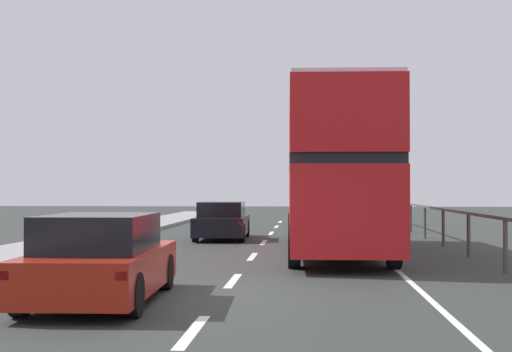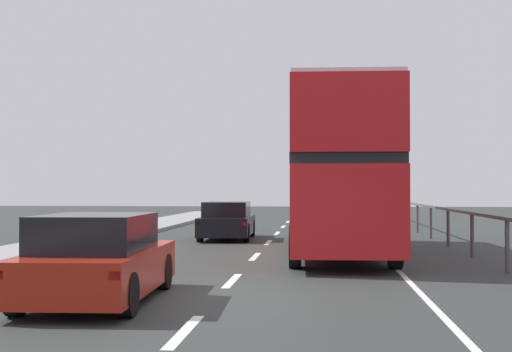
% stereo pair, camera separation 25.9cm
% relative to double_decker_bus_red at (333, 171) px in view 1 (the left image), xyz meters
% --- Properties ---
extents(ground_plane, '(75.94, 120.00, 0.10)m').
position_rel_double_decker_bus_red_xyz_m(ground_plane, '(-2.19, -8.05, -2.37)').
color(ground_plane, '#2C312F').
extents(lane_paint_markings, '(3.60, 46.00, 0.01)m').
position_rel_double_decker_bus_red_xyz_m(lane_paint_markings, '(0.02, 0.19, -2.32)').
color(lane_paint_markings, silver).
rests_on(lane_paint_markings, ground).
extents(bridge_side_railing, '(0.10, 42.00, 1.20)m').
position_rel_double_decker_bus_red_xyz_m(bridge_side_railing, '(3.56, 0.95, -1.36)').
color(bridge_side_railing, '#4F494A').
rests_on(bridge_side_railing, ground).
extents(double_decker_bus_red, '(2.77, 10.78, 4.34)m').
position_rel_double_decker_bus_red_xyz_m(double_decker_bus_red, '(0.00, 0.00, 0.00)').
color(double_decker_bus_red, '#B5171A').
rests_on(double_decker_bus_red, ground).
extents(hatchback_car_near, '(1.94, 4.25, 1.41)m').
position_rel_double_decker_bus_red_xyz_m(hatchback_car_near, '(-4.03, -8.87, -1.65)').
color(hatchback_car_near, maroon).
rests_on(hatchback_car_near, ground).
extents(sedan_car_ahead, '(1.88, 4.32, 1.35)m').
position_rel_double_decker_bus_red_xyz_m(sedan_car_ahead, '(-3.78, 5.24, -1.67)').
color(sedan_car_ahead, black).
rests_on(sedan_car_ahead, ground).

